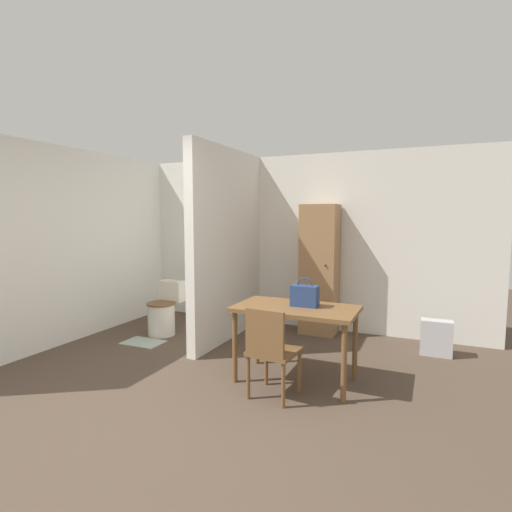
# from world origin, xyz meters

# --- Properties ---
(ground_plane) EXTENTS (16.00, 16.00, 0.00)m
(ground_plane) POSITION_xyz_m (0.00, 0.00, 0.00)
(ground_plane) COLOR #4C3D30
(wall_back) EXTENTS (5.61, 0.12, 2.50)m
(wall_back) POSITION_xyz_m (0.00, 3.35, 1.25)
(wall_back) COLOR silver
(wall_back) RESTS_ON ground_plane
(wall_left) EXTENTS (0.12, 4.29, 2.50)m
(wall_left) POSITION_xyz_m (-2.36, 1.64, 1.25)
(wall_left) COLOR silver
(wall_left) RESTS_ON ground_plane
(partition_wall) EXTENTS (0.12, 1.83, 2.50)m
(partition_wall) POSITION_xyz_m (-0.52, 2.38, 1.25)
(partition_wall) COLOR silver
(partition_wall) RESTS_ON ground_plane
(dining_table) EXTENTS (1.19, 0.66, 0.75)m
(dining_table) POSITION_xyz_m (0.75, 1.39, 0.66)
(dining_table) COLOR brown
(dining_table) RESTS_ON ground_plane
(wooden_chair) EXTENTS (0.44, 0.44, 0.84)m
(wooden_chair) POSITION_xyz_m (0.67, 0.93, 0.46)
(wooden_chair) COLOR brown
(wooden_chair) RESTS_ON ground_plane
(toilet) EXTENTS (0.39, 0.54, 0.72)m
(toilet) POSITION_xyz_m (-1.41, 2.15, 0.31)
(toilet) COLOR silver
(toilet) RESTS_ON ground_plane
(handbag) EXTENTS (0.26, 0.14, 0.28)m
(handbag) POSITION_xyz_m (0.82, 1.44, 0.86)
(handbag) COLOR navy
(handbag) RESTS_ON dining_table
(wooden_cabinet) EXTENTS (0.49, 0.42, 1.79)m
(wooden_cabinet) POSITION_xyz_m (0.53, 3.07, 0.89)
(wooden_cabinet) COLOR #997047
(wooden_cabinet) RESTS_ON ground_plane
(bath_mat) EXTENTS (0.51, 0.34, 0.01)m
(bath_mat) POSITION_xyz_m (-1.41, 1.71, 0.01)
(bath_mat) COLOR #99A899
(bath_mat) RESTS_ON ground_plane
(space_heater) EXTENTS (0.35, 0.17, 0.42)m
(space_heater) POSITION_xyz_m (2.03, 2.75, 0.21)
(space_heater) COLOR #BCBCC1
(space_heater) RESTS_ON ground_plane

